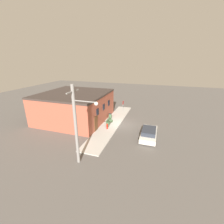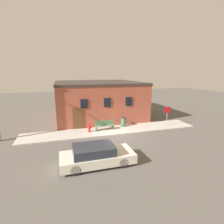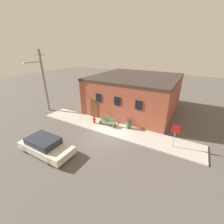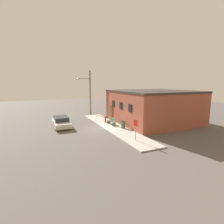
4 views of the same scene
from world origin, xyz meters
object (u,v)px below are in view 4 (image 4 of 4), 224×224
Objects in this scene: trash_bin at (123,124)px; utility_pole at (89,91)px; bench at (112,121)px; fire_hydrant at (105,119)px; stop_sign at (136,126)px; parked_car at (61,122)px.

trash_bin is 11.79m from utility_pole.
bench is 1.97× the size of trash_bin.
fire_hydrant is 0.41× the size of stop_sign.
fire_hydrant is 0.18× the size of parked_car.
stop_sign is 2.20× the size of trash_bin.
stop_sign reaches higher than bench.
fire_hydrant is 0.90× the size of trash_bin.
bench is 6.41m from parked_car.
stop_sign is at bearing -1.19° from utility_pole.
trash_bin is (3.70, 0.81, 0.05)m from fire_hydrant.
stop_sign is 1.12× the size of bench.
stop_sign is at bearing -4.28° from bench.
fire_hydrant is at bearing -0.67° from utility_pole.
utility_pole is 9.78m from parked_car.
stop_sign is 0.26× the size of utility_pole.
utility_pole is at bearing 178.81° from stop_sign.
utility_pole is at bearing 179.33° from fire_hydrant.
utility_pole is at bearing -176.33° from trash_bin.
stop_sign reaches higher than parked_car.
stop_sign is 4.69m from trash_bin.
fire_hydrant is 1.57m from bench.
bench is at bearing 175.72° from stop_sign.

